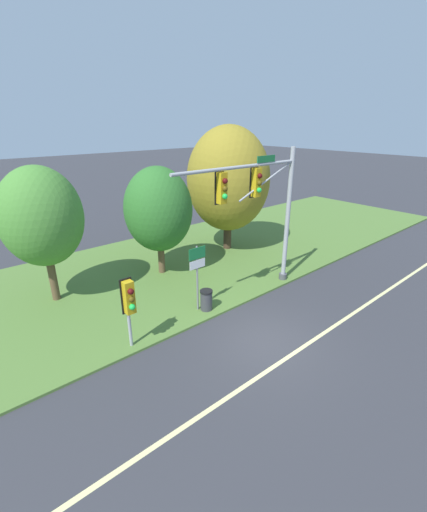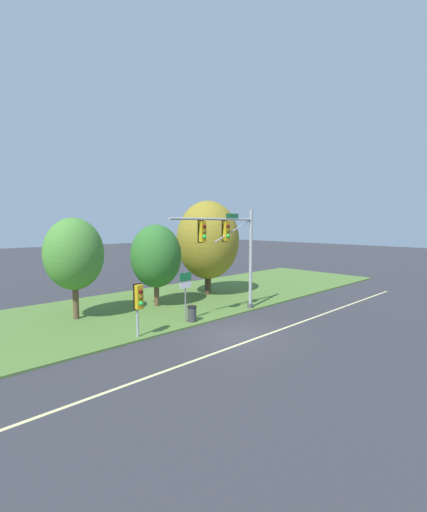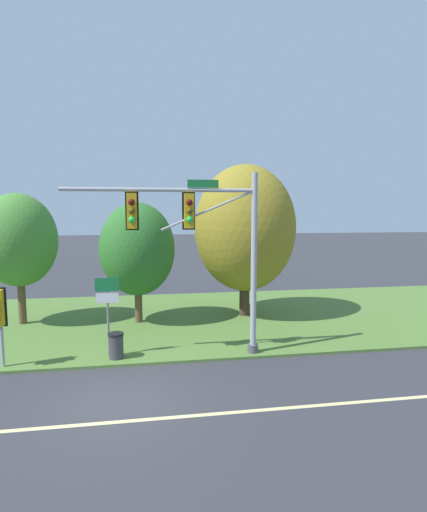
% 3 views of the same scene
% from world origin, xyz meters
% --- Properties ---
extents(ground_plane, '(160.00, 160.00, 0.00)m').
position_xyz_m(ground_plane, '(0.00, 0.00, 0.00)').
color(ground_plane, '#333338').
extents(lane_stripe, '(36.00, 0.16, 0.01)m').
position_xyz_m(lane_stripe, '(0.00, -1.20, 0.00)').
color(lane_stripe, beige).
rests_on(lane_stripe, ground).
extents(grass_verge, '(48.00, 11.50, 0.10)m').
position_xyz_m(grass_verge, '(0.00, 8.25, 0.05)').
color(grass_verge, '#517533').
rests_on(grass_verge, ground).
extents(traffic_signal_mast, '(6.95, 0.49, 6.68)m').
position_xyz_m(traffic_signal_mast, '(2.76, 2.94, 4.53)').
color(traffic_signal_mast, '#9EA0A5').
rests_on(traffic_signal_mast, grass_verge).
extents(pedestrian_signal_near_kerb, '(0.46, 0.55, 2.76)m').
position_xyz_m(pedestrian_signal_near_kerb, '(-4.15, 2.78, 2.06)').
color(pedestrian_signal_near_kerb, '#9EA0A5').
rests_on(pedestrian_signal_near_kerb, grass_verge).
extents(route_sign_post, '(0.85, 0.08, 2.97)m').
position_xyz_m(route_sign_post, '(-0.67, 3.38, 2.11)').
color(route_sign_post, slate).
rests_on(route_sign_post, grass_verge).
extents(tree_nearest_road, '(3.46, 3.46, 6.12)m').
position_xyz_m(tree_nearest_road, '(-5.11, 8.44, 4.04)').
color(tree_nearest_road, brown).
rests_on(tree_nearest_road, grass_verge).
extents(tree_left_of_mast, '(3.51, 3.51, 5.71)m').
position_xyz_m(tree_left_of_mast, '(0.31, 7.83, 3.60)').
color(tree_left_of_mast, brown).
rests_on(tree_left_of_mast, grass_verge).
extents(tree_behind_signpost, '(5.04, 5.04, 7.59)m').
position_xyz_m(tree_behind_signpost, '(5.61, 8.29, 4.52)').
color(tree_behind_signpost, '#423021').
rests_on(tree_behind_signpost, grass_verge).
extents(trash_bin, '(0.56, 0.56, 0.93)m').
position_xyz_m(trash_bin, '(-0.39, 3.14, 0.57)').
color(trash_bin, '#38383D').
rests_on(trash_bin, grass_verge).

